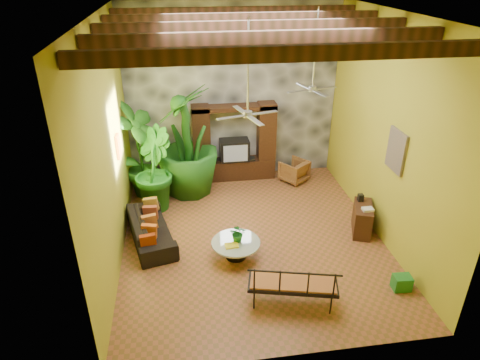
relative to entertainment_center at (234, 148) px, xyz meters
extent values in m
plane|color=brown|center=(0.00, -3.14, -0.97)|extent=(7.00, 7.00, 0.00)
cube|color=silver|center=(0.00, -3.14, 4.03)|extent=(6.00, 7.00, 0.02)
cube|color=#ADA527|center=(0.00, 0.36, 1.53)|extent=(6.00, 0.02, 5.00)
cube|color=#ADA527|center=(-3.00, -3.14, 1.53)|extent=(0.02, 7.00, 5.00)
cube|color=#ADA527|center=(3.00, -3.14, 1.53)|extent=(0.02, 7.00, 5.00)
cube|color=#383A3F|center=(0.00, 0.30, 1.53)|extent=(5.98, 0.10, 4.98)
cube|color=#3B1E13|center=(0.00, -5.74, 3.81)|extent=(5.95, 0.16, 0.22)
cube|color=#3B1E13|center=(0.00, -4.44, 3.81)|extent=(5.95, 0.16, 0.22)
cube|color=#3B1E13|center=(0.00, -3.14, 3.81)|extent=(5.95, 0.16, 0.22)
cube|color=#3B1E13|center=(0.00, -1.84, 3.81)|extent=(5.95, 0.16, 0.22)
cube|color=#3B1E13|center=(0.00, -0.54, 3.81)|extent=(5.95, 0.16, 0.22)
cube|color=black|center=(0.00, 0.00, -0.67)|extent=(2.40, 0.50, 0.60)
cube|color=black|center=(-0.95, 0.00, 0.33)|extent=(0.50, 0.48, 2.00)
cube|color=black|center=(0.95, 0.00, 0.33)|extent=(0.50, 0.48, 2.00)
cube|color=black|center=(0.00, 0.00, 1.23)|extent=(2.40, 0.48, 0.12)
cube|color=black|center=(0.00, -0.02, -0.05)|extent=(0.85, 0.52, 0.62)
cube|color=#8C99A8|center=(0.00, -0.29, -0.05)|extent=(0.70, 0.02, 0.50)
cylinder|color=#AAAAAF|center=(-0.20, -3.54, 3.13)|extent=(0.04, 0.04, 1.80)
cylinder|color=#AAAAAF|center=(-0.20, -3.54, 2.23)|extent=(0.18, 0.18, 0.12)
cube|color=#AAAAAF|center=(0.15, -3.44, 2.21)|extent=(0.58, 0.26, 0.01)
cube|color=#AAAAAF|center=(-0.29, -3.19, 2.21)|extent=(0.26, 0.58, 0.01)
cube|color=#AAAAAF|center=(-0.55, -3.63, 2.21)|extent=(0.58, 0.26, 0.01)
cube|color=#AAAAAF|center=(-0.11, -3.88, 2.21)|extent=(0.26, 0.58, 0.01)
cylinder|color=#AAAAAF|center=(1.60, -1.94, 3.13)|extent=(0.04, 0.04, 1.80)
cylinder|color=#AAAAAF|center=(1.60, -1.94, 2.23)|extent=(0.18, 0.18, 0.12)
cube|color=#AAAAAF|center=(1.95, -1.84, 2.21)|extent=(0.58, 0.26, 0.01)
cube|color=#AAAAAF|center=(1.51, -1.59, 2.21)|extent=(0.26, 0.58, 0.01)
cube|color=#AAAAAF|center=(1.25, -2.03, 2.21)|extent=(0.58, 0.26, 0.01)
cube|color=#AAAAAF|center=(1.69, -2.28, 2.21)|extent=(0.26, 0.58, 0.01)
cube|color=#C18B16|center=(-2.96, -2.14, 1.13)|extent=(0.06, 0.32, 0.55)
cube|color=#22517E|center=(2.96, -3.74, 1.33)|extent=(0.06, 0.70, 0.90)
imported|color=black|center=(-2.37, -2.91, -0.65)|extent=(1.29, 2.26, 0.62)
imported|color=brown|center=(1.72, -0.45, -0.64)|extent=(0.99, 0.99, 0.65)
imported|color=#23641A|center=(-2.65, -0.70, 0.38)|extent=(1.55, 1.71, 2.69)
imported|color=#1B6A1F|center=(-2.30, -1.36, 0.12)|extent=(1.13, 1.32, 2.18)
imported|color=#1D5717|center=(-1.38, -0.66, 0.56)|extent=(2.18, 2.18, 3.05)
cylinder|color=black|center=(-0.49, -3.85, -0.79)|extent=(0.45, 0.45, 0.36)
cylinder|color=silver|center=(-0.49, -3.85, -0.59)|extent=(1.07, 1.07, 0.04)
imported|color=#1C6C23|center=(-0.43, -3.82, -0.36)|extent=(0.41, 0.37, 0.40)
cube|color=yellow|center=(-0.60, -3.99, -0.55)|extent=(0.30, 0.22, 0.03)
cube|color=black|center=(0.38, -5.42, -0.52)|extent=(1.76, 0.94, 0.07)
cube|color=#A55B2D|center=(0.38, -5.42, -0.48)|extent=(1.67, 0.87, 0.06)
cube|color=black|center=(0.38, -5.72, -0.25)|extent=(1.64, 0.44, 0.54)
cube|color=#3D2013|center=(2.65, -3.30, -0.61)|extent=(0.68, 0.98, 0.71)
cube|color=#217F40|center=(2.65, -5.37, -0.81)|extent=(0.37, 0.29, 0.31)
camera|label=1|loc=(-1.52, -11.46, 4.95)|focal=32.00mm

